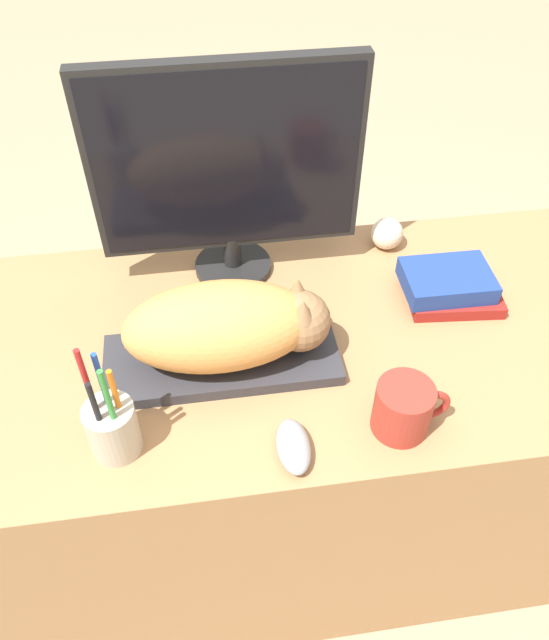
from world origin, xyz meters
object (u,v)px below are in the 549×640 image
computer_mouse (293,446)px  baseball (387,234)px  cat (231,325)px  pen_cup (112,427)px  keyboard (222,360)px  book_stack (449,285)px  monitor (227,168)px  coffee_mug (404,408)px

computer_mouse → baseball: 0.57m
cat → pen_cup: size_ratio=1.56×
baseball → keyboard: bearing=-143.0°
keyboard → cat: size_ratio=1.17×
keyboard → pen_cup: pen_cup is taller
keyboard → baseball: (0.38, 0.29, 0.02)m
book_stack → computer_mouse: bearing=-139.1°
monitor → baseball: (0.34, 0.03, -0.21)m
keyboard → baseball: baseball is taller
monitor → book_stack: 0.49m
computer_mouse → monitor: bearing=96.2°
monitor → pen_cup: 0.50m
monitor → baseball: size_ratio=7.29×
monitor → pen_cup: bearing=-119.0°
monitor → coffee_mug: 0.53m
pen_cup → baseball: pen_cup is taller
pen_cup → book_stack: size_ratio=1.15×
cat → coffee_mug: cat is taller
keyboard → monitor: (0.05, 0.26, 0.23)m
coffee_mug → pen_cup: 0.46m
keyboard → baseball: bearing=37.0°
keyboard → computer_mouse: size_ratio=4.01×
cat → computer_mouse: cat is taller
cat → coffee_mug: (0.26, -0.18, -0.05)m
computer_mouse → coffee_mug: size_ratio=0.83×
monitor → computer_mouse: size_ratio=4.81×
baseball → book_stack: bearing=-65.8°
keyboard → pen_cup: bearing=-140.2°
keyboard → cat: (0.02, 0.00, 0.09)m
monitor → book_stack: monitor is taller
coffee_mug → baseball: (0.10, 0.46, -0.01)m
coffee_mug → book_stack: coffee_mug is taller
computer_mouse → book_stack: size_ratio=0.53×
cat → pen_cup: pen_cup is taller
cat → baseball: size_ratio=5.19×
baseball → computer_mouse: bearing=-120.3°
coffee_mug → baseball: 0.47m
keyboard → computer_mouse: computer_mouse is taller
monitor → pen_cup: monitor is taller
cat → pen_cup: (-0.20, -0.15, -0.04)m
monitor → coffee_mug: (0.23, -0.43, -0.20)m
baseball → book_stack: size_ratio=0.35×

